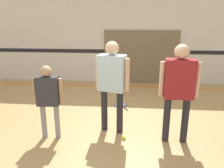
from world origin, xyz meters
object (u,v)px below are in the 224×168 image
object	(u,v)px
person_student_right	(179,84)
tennis_ball_near_instructor	(124,138)
tennis_ball_by_spare_racket	(131,104)
racket_spare_on_floor	(121,105)
person_instructor	(112,78)
tennis_ball_stray_left	(106,116)
person_student_left	(48,95)

from	to	relation	value
person_student_right	tennis_ball_near_instructor	size ratio (longest dim) A/B	25.19
tennis_ball_by_spare_racket	tennis_ball_near_instructor	bearing A→B (deg)	-94.46
racket_spare_on_floor	tennis_ball_near_instructor	xyz separation A→B (m)	(0.13, -1.60, 0.02)
racket_spare_on_floor	person_student_right	bearing A→B (deg)	5.98
tennis_ball_near_instructor	tennis_ball_by_spare_racket	world-z (taller)	same
person_instructor	tennis_ball_stray_left	bearing A→B (deg)	123.72
tennis_ball_by_spare_racket	tennis_ball_stray_left	distance (m)	0.89
tennis_ball_by_spare_racket	tennis_ball_stray_left	size ratio (longest dim) A/B	1.00
person_student_left	tennis_ball_stray_left	size ratio (longest dim) A/B	19.76
person_instructor	tennis_ball_by_spare_racket	distance (m)	1.67
tennis_ball_stray_left	person_student_left	bearing A→B (deg)	-133.62
person_instructor	tennis_ball_near_instructor	bearing A→B (deg)	-35.04
person_student_right	person_student_left	bearing A→B (deg)	4.07
person_student_left	tennis_ball_near_instructor	xyz separation A→B (m)	(1.29, 0.04, -0.77)
person_student_left	tennis_ball_near_instructor	world-z (taller)	person_student_left
person_student_left	tennis_ball_stray_left	world-z (taller)	person_student_left
person_instructor	person_student_right	xyz separation A→B (m)	(1.10, -0.26, -0.01)
racket_spare_on_floor	tennis_ball_stray_left	xyz separation A→B (m)	(-0.28, -0.72, 0.02)
person_student_right	tennis_ball_by_spare_racket	bearing A→B (deg)	-62.25
racket_spare_on_floor	tennis_ball_near_instructor	bearing A→B (deg)	-21.94
tennis_ball_near_instructor	tennis_ball_stray_left	size ratio (longest dim) A/B	1.00
tennis_ball_near_instructor	racket_spare_on_floor	bearing A→B (deg)	94.68
tennis_ball_near_instructor	person_student_right	bearing A→B (deg)	2.30
racket_spare_on_floor	tennis_ball_by_spare_racket	distance (m)	0.26
person_student_right	racket_spare_on_floor	bearing A→B (deg)	-55.29
tennis_ball_stray_left	person_student_right	bearing A→B (deg)	-33.35
person_student_right	racket_spare_on_floor	distance (m)	2.11
tennis_ball_by_spare_racket	tennis_ball_stray_left	world-z (taller)	same
person_student_left	person_instructor	bearing A→B (deg)	14.27
person_instructor	person_student_right	bearing A→B (deg)	3.23
person_student_left	person_student_right	world-z (taller)	person_student_right
tennis_ball_near_instructor	tennis_ball_stray_left	bearing A→B (deg)	115.22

